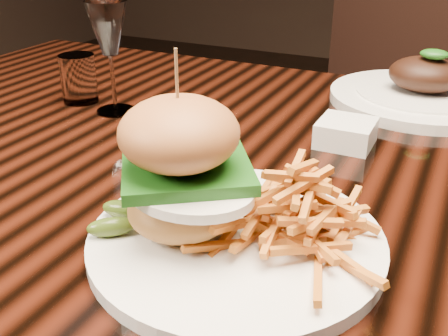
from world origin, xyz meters
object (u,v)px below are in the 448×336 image
at_px(dining_table, 277,207).
at_px(burger_plate, 233,200).
at_px(far_dish, 421,93).
at_px(chair_far, 367,107).
at_px(wine_glass, 108,32).

xyz_separation_m(dining_table, burger_plate, (0.03, -0.22, 0.13)).
bearing_deg(far_dish, burger_plate, -101.62).
bearing_deg(chair_far, burger_plate, -62.17).
distance_m(dining_table, far_dish, 0.37).
bearing_deg(chair_far, wine_glass, -84.34).
xyz_separation_m(burger_plate, far_dish, (0.11, 0.55, -0.03)).
bearing_deg(dining_table, chair_far, 92.81).
relative_size(burger_plate, chair_far, 0.31).
relative_size(dining_table, chair_far, 1.68).
relative_size(far_dish, chair_far, 0.33).
bearing_deg(wine_glass, burger_plate, -38.43).
bearing_deg(burger_plate, wine_glass, 118.78).
height_order(dining_table, chair_far, chair_far).
xyz_separation_m(dining_table, chair_far, (-0.04, 0.88, -0.13)).
xyz_separation_m(burger_plate, chair_far, (-0.07, 1.10, -0.26)).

